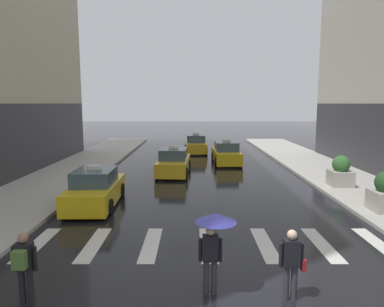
# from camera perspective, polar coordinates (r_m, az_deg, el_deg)

# --- Properties ---
(ground_plane) EXTENTS (160.00, 160.00, 0.00)m
(ground_plane) POSITION_cam_1_polar(r_m,az_deg,el_deg) (8.82, 3.62, -21.92)
(ground_plane) COLOR black
(crosswalk_markings) EXTENTS (11.30, 2.80, 0.01)m
(crosswalk_markings) POSITION_cam_1_polar(r_m,az_deg,el_deg) (11.51, 2.67, -14.41)
(crosswalk_markings) COLOR silver
(crosswalk_markings) RESTS_ON ground
(taxi_lead) EXTENTS (2.01, 4.58, 1.80)m
(taxi_lead) POSITION_cam_1_polar(r_m,az_deg,el_deg) (15.86, -15.25, -5.62)
(taxi_lead) COLOR yellow
(taxi_lead) RESTS_ON ground
(taxi_second) EXTENTS (2.11, 4.62, 1.80)m
(taxi_second) POSITION_cam_1_polar(r_m,az_deg,el_deg) (22.12, -2.89, -1.50)
(taxi_second) COLOR gold
(taxi_second) RESTS_ON ground
(taxi_third) EXTENTS (2.02, 4.58, 1.80)m
(taxi_third) POSITION_cam_1_polar(r_m,az_deg,el_deg) (26.14, 5.62, -0.04)
(taxi_third) COLOR yellow
(taxi_third) RESTS_ON ground
(taxi_fourth) EXTENTS (2.00, 4.57, 1.80)m
(taxi_fourth) POSITION_cam_1_polar(r_m,az_deg,el_deg) (31.76, 0.69, 1.44)
(taxi_fourth) COLOR gold
(taxi_fourth) RESTS_ON ground
(pedestrian_with_umbrella) EXTENTS (0.96, 0.96, 1.94)m
(pedestrian_with_umbrella) POSITION_cam_1_polar(r_m,az_deg,el_deg) (8.25, 3.62, -12.46)
(pedestrian_with_umbrella) COLOR #333338
(pedestrian_with_umbrella) RESTS_ON ground
(pedestrian_with_backpack) EXTENTS (0.55, 0.43, 1.65)m
(pedestrian_with_backpack) POSITION_cam_1_polar(r_m,az_deg,el_deg) (8.79, -25.46, -15.76)
(pedestrian_with_backpack) COLOR black
(pedestrian_with_backpack) RESTS_ON ground
(pedestrian_with_handbag) EXTENTS (0.60, 0.24, 1.65)m
(pedestrian_with_handbag) POSITION_cam_1_polar(r_m,az_deg,el_deg) (8.51, 15.88, -16.33)
(pedestrian_with_handbag) COLOR #333338
(pedestrian_with_handbag) RESTS_ON ground
(planter_mid_block) EXTENTS (1.10, 1.10, 1.60)m
(planter_mid_block) POSITION_cam_1_polar(r_m,az_deg,el_deg) (19.86, 22.98, -2.81)
(planter_mid_block) COLOR #A8A399
(planter_mid_block) RESTS_ON curb_right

